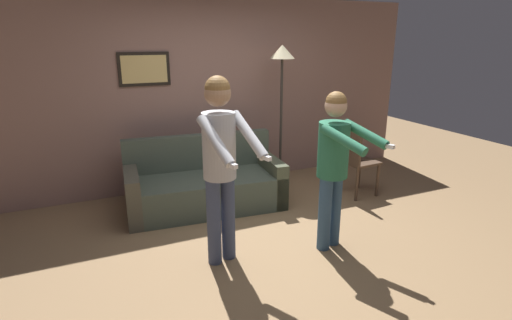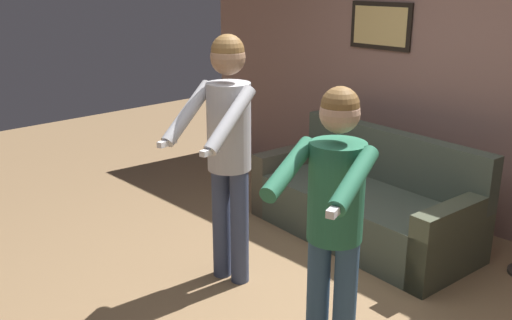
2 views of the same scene
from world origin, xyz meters
The scene contains 5 objects.
ground_plane centered at (0.00, 0.00, 0.00)m, with size 12.00×12.00×0.00m, color #8F6F4B.
back_wall_assembly centered at (-0.01, 2.06, 1.30)m, with size 6.40×0.09×2.60m.
couch centered at (-0.39, 1.22, 0.28)m, with size 1.97×1.01×0.87m.
person_standing_left centered at (-0.61, -0.09, 1.07)m, with size 0.53×0.69×1.76m.
person_standing_right centered at (0.48, -0.28, 0.95)m, with size 0.56×0.66×1.59m.
Camera 2 is at (2.23, -2.49, 2.11)m, focal length 40.00 mm.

